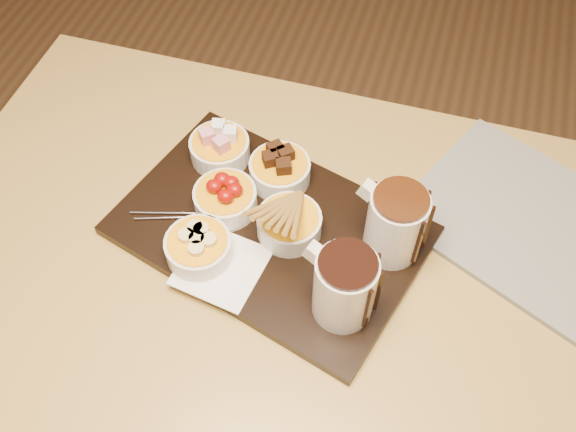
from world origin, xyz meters
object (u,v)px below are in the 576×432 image
(serving_board, at_px, (270,230))
(pitcher_milk_chocolate, at_px, (395,225))
(newspaper, at_px, (528,223))
(pitcher_dark_chocolate, at_px, (345,288))
(bowl_strawberries, at_px, (225,200))
(dining_table, at_px, (288,302))

(serving_board, xyz_separation_m, pitcher_milk_chocolate, (0.19, 0.02, 0.07))
(pitcher_milk_chocolate, xyz_separation_m, newspaper, (0.20, 0.12, -0.07))
(pitcher_dark_chocolate, bearing_deg, pitcher_milk_chocolate, 85.60)
(pitcher_dark_chocolate, height_order, newspaper, pitcher_dark_chocolate)
(bowl_strawberries, distance_m, pitcher_dark_chocolate, 0.25)
(pitcher_dark_chocolate, xyz_separation_m, newspaper, (0.25, 0.24, -0.07))
(bowl_strawberries, distance_m, newspaper, 0.48)
(dining_table, relative_size, serving_board, 2.61)
(dining_table, xyz_separation_m, newspaper, (0.34, 0.19, 0.10))
(newspaper, bearing_deg, dining_table, -125.86)
(serving_board, relative_size, pitcher_dark_chocolate, 3.89)
(dining_table, height_order, bowl_strawberries, bowl_strawberries)
(pitcher_milk_chocolate, bearing_deg, newspaper, 46.27)
(serving_board, bearing_deg, bowl_strawberries, -176.42)
(serving_board, height_order, bowl_strawberries, bowl_strawberries)
(newspaper, bearing_deg, bowl_strawberries, -141.19)
(dining_table, relative_size, pitcher_milk_chocolate, 10.15)
(dining_table, height_order, newspaper, newspaper)
(bowl_strawberries, height_order, pitcher_milk_chocolate, pitcher_milk_chocolate)
(serving_board, relative_size, newspaper, 1.30)
(pitcher_dark_chocolate, bearing_deg, bowl_strawberries, 167.35)
(pitcher_dark_chocolate, relative_size, pitcher_milk_chocolate, 1.00)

